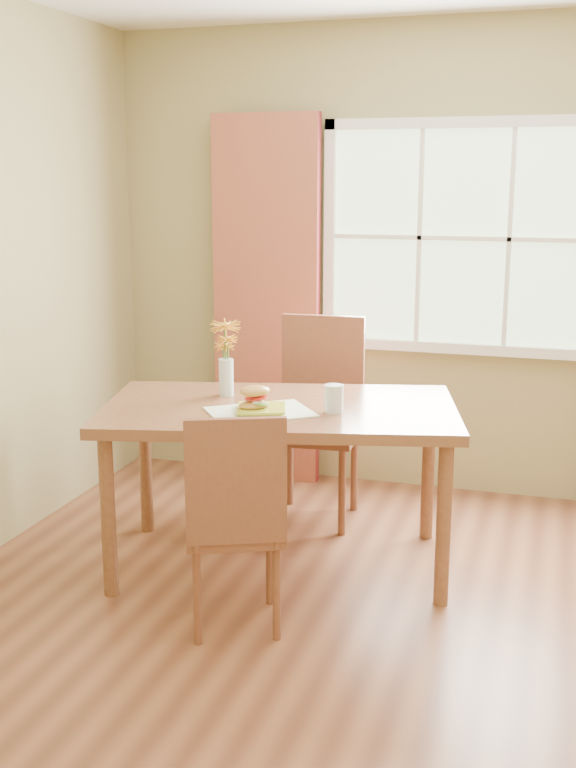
% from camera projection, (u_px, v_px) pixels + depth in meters
% --- Properties ---
extents(room, '(4.24, 3.84, 2.74)m').
position_uv_depth(room, '(406.00, 310.00, 3.36)').
color(room, brown).
rests_on(room, ground).
extents(window, '(1.62, 0.06, 1.32)m').
position_uv_depth(window, '(464.00, 238.00, 5.06)').
color(window, '#9DBC8E').
rests_on(window, room).
extents(curtain_left, '(0.65, 0.08, 2.20)m').
position_uv_depth(curtain_left, '(266.00, 303.00, 5.40)').
color(curtain_left, maroon).
rests_on(curtain_left, room).
extents(dining_table, '(1.81, 1.28, 0.80)m').
position_uv_depth(dining_table, '(280.00, 422.00, 4.21)').
color(dining_table, brown).
rests_on(dining_table, room).
extents(chair_near, '(0.52, 0.52, 0.95)m').
position_uv_depth(chair_near, '(235.00, 514.00, 3.60)').
color(chair_near, brown).
rests_on(chair_near, room).
extents(chair_far, '(0.48, 0.48, 1.10)m').
position_uv_depth(chair_far, '(319.00, 408.00, 4.90)').
color(chair_far, brown).
rests_on(chair_far, room).
extents(placemat, '(0.56, 0.54, 0.01)m').
position_uv_depth(placemat, '(260.00, 412.00, 4.06)').
color(placemat, '#B7C3A5').
rests_on(placemat, dining_table).
extents(plate, '(0.27, 0.27, 0.01)m').
position_uv_depth(plate, '(261.00, 410.00, 4.06)').
color(plate, '#ABB42D').
rests_on(plate, placemat).
extents(croissant_sandwich, '(0.18, 0.17, 0.11)m').
position_uv_depth(croissant_sandwich, '(255.00, 398.00, 4.04)').
color(croissant_sandwich, gold).
rests_on(croissant_sandwich, plate).
extents(water_glass, '(0.09, 0.09, 0.13)m').
position_uv_depth(water_glass, '(334.00, 399.00, 4.05)').
color(water_glass, silver).
rests_on(water_glass, dining_table).
extents(flower_vase, '(0.15, 0.15, 0.37)m').
position_uv_depth(flower_vase, '(226.00, 350.00, 4.33)').
color(flower_vase, silver).
rests_on(flower_vase, dining_table).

